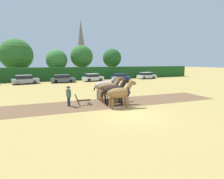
% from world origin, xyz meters
% --- Properties ---
extents(ground_plane, '(240.00, 240.00, 0.00)m').
position_xyz_m(ground_plane, '(0.00, 0.00, 0.00)').
color(ground_plane, '#A88E4C').
extents(plowed_furrow_strip, '(30.86, 5.00, 0.01)m').
position_xyz_m(plowed_furrow_strip, '(-4.58, 4.30, 0.00)').
color(plowed_furrow_strip, brown).
rests_on(plowed_furrow_strip, ground).
extents(hedgerow, '(61.93, 1.21, 2.80)m').
position_xyz_m(hedgerow, '(0.00, 27.33, 1.40)').
color(hedgerow, '#1E511E').
rests_on(hedgerow, ground).
extents(tree_left, '(6.82, 6.82, 8.83)m').
position_xyz_m(tree_left, '(-10.66, 32.68, 5.42)').
color(tree_left, '#4C3823').
rests_on(tree_left, ground).
extents(tree_center_left, '(4.70, 4.70, 6.67)m').
position_xyz_m(tree_center_left, '(-2.51, 30.85, 4.30)').
color(tree_center_left, '#4C3823').
rests_on(tree_center_left, ground).
extents(tree_center, '(5.31, 5.31, 7.86)m').
position_xyz_m(tree_center, '(3.28, 31.33, 5.19)').
color(tree_center, brown).
rests_on(tree_center, ground).
extents(tree_center_right, '(4.73, 4.73, 7.26)m').
position_xyz_m(tree_center_right, '(11.02, 31.10, 4.88)').
color(tree_center_right, '#4C3823').
rests_on(tree_center_right, ground).
extents(church_spire, '(3.37, 3.37, 21.89)m').
position_xyz_m(church_spire, '(10.94, 66.97, 11.45)').
color(church_spire, gray).
rests_on(church_spire, ground).
extents(draft_horse_lead_left, '(2.80, 0.98, 2.32)m').
position_xyz_m(draft_horse_lead_left, '(0.10, 2.27, 1.27)').
color(draft_horse_lead_left, brown).
rests_on(draft_horse_lead_left, ground).
extents(draft_horse_lead_right, '(2.82, 1.01, 2.33)m').
position_xyz_m(draft_horse_lead_right, '(0.13, 3.54, 1.27)').
color(draft_horse_lead_right, black).
rests_on(draft_horse_lead_right, ground).
extents(draft_horse_trail_left, '(2.89, 0.95, 2.45)m').
position_xyz_m(draft_horse_trail_left, '(0.17, 4.81, 1.38)').
color(draft_horse_trail_left, brown).
rests_on(draft_horse_trail_left, ground).
extents(draft_horse_trail_right, '(2.83, 1.09, 2.39)m').
position_xyz_m(draft_horse_trail_right, '(0.19, 6.08, 1.39)').
color(draft_horse_trail_right, '#B2A38E').
rests_on(draft_horse_trail_right, ground).
extents(plow, '(1.52, 0.47, 1.13)m').
position_xyz_m(plow, '(-2.43, 4.24, 0.31)').
color(plow, '#4C331E').
rests_on(plow, ground).
extents(farmer_at_plow, '(0.44, 0.64, 1.74)m').
position_xyz_m(farmer_at_plow, '(-3.83, 4.37, 1.03)').
color(farmer_at_plow, '#28334C').
rests_on(farmer_at_plow, ground).
extents(farmer_beside_team, '(0.45, 0.64, 1.78)m').
position_xyz_m(farmer_beside_team, '(0.47, 7.51, 1.05)').
color(farmer_beside_team, '#4C4C4C').
rests_on(farmer_beside_team, ground).
extents(parked_car_center_left, '(4.61, 2.60, 1.58)m').
position_xyz_m(parked_car_center_left, '(-8.64, 23.53, 0.76)').
color(parked_car_center_left, '#9E9EA8').
rests_on(parked_car_center_left, ground).
extents(parked_car_center, '(4.46, 1.76, 1.50)m').
position_xyz_m(parked_car_center, '(-2.20, 23.30, 0.72)').
color(parked_car_center, '#565B66').
rests_on(parked_car_center, ground).
extents(parked_car_center_right, '(4.50, 2.63, 1.52)m').
position_xyz_m(parked_car_center_right, '(3.80, 23.76, 0.73)').
color(parked_car_center_right, silver).
rests_on(parked_car_center_right, ground).
extents(parked_car_right, '(4.30, 2.54, 1.43)m').
position_xyz_m(parked_car_right, '(9.85, 23.51, 0.69)').
color(parked_car_right, navy).
rests_on(parked_car_right, ground).
extents(parked_car_far_right, '(4.54, 2.14, 1.52)m').
position_xyz_m(parked_car_far_right, '(16.89, 24.11, 0.73)').
color(parked_car_far_right, silver).
rests_on(parked_car_far_right, ground).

